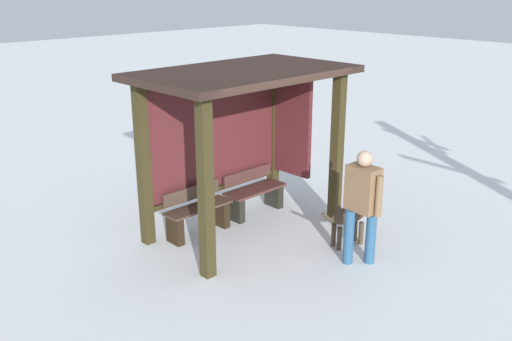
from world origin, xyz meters
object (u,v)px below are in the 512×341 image
(bench_left_inside, at_px, (198,213))
(bench_center_inside, at_px, (254,194))
(dog, at_px, (351,217))
(bus_shelter, at_px, (240,111))
(person_walking, at_px, (362,199))

(bench_left_inside, distance_m, bench_center_inside, 1.19)
(bench_left_inside, height_order, dog, bench_left_inside)
(bench_left_inside, height_order, bench_center_inside, bench_left_inside)
(bench_left_inside, relative_size, bench_center_inside, 1.00)
(bus_shelter, relative_size, dog, 3.42)
(bus_shelter, height_order, bench_center_inside, bus_shelter)
(bus_shelter, relative_size, bench_left_inside, 2.87)
(bench_left_inside, xyz_separation_m, dog, (1.37, -1.84, 0.11))
(person_walking, distance_m, dog, 0.76)
(bench_left_inside, distance_m, person_walking, 2.56)
(bench_left_inside, bearing_deg, bus_shelter, -16.95)
(bus_shelter, distance_m, bench_center_inside, 1.62)
(bench_center_inside, height_order, person_walking, person_walking)
(bench_center_inside, xyz_separation_m, dog, (0.18, -1.84, 0.11))
(bench_left_inside, bearing_deg, bench_center_inside, -0.00)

